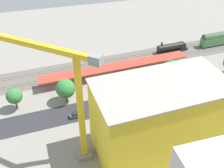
{
  "coord_description": "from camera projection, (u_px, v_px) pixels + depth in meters",
  "views": [
    {
      "loc": [
        26.43,
        68.48,
        56.83
      ],
      "look_at": [
        6.52,
        -0.42,
        5.52
      ],
      "focal_mm": 43.3,
      "sensor_mm": 36.0,
      "label": 1
    }
  ],
  "objects": [
    {
      "name": "ground_plane",
      "position": [
        131.0,
        95.0,
        92.54
      ],
      "size": [
        186.49,
        186.49,
        0.0
      ],
      "primitive_type": "plane",
      "color": "gray",
      "rests_on": "ground"
    },
    {
      "name": "rail_bed",
      "position": [
        113.0,
        64.0,
        109.05
      ],
      "size": [
        117.14,
        20.31,
        0.01
      ],
      "primitive_type": "cube",
      "rotation": [
        0.0,
        0.0,
        0.06
      ],
      "color": "#665E54",
      "rests_on": "ground"
    },
    {
      "name": "street_asphalt",
      "position": [
        133.0,
        99.0,
        90.48
      ],
      "size": [
        116.87,
        15.44,
        0.01
      ],
      "primitive_type": "cube",
      "rotation": [
        0.0,
        0.0,
        0.06
      ],
      "color": "#2D2D33",
      "rests_on": "ground"
    },
    {
      "name": "track_rails",
      "position": [
        113.0,
        64.0,
        108.95
      ],
      "size": [
        116.38,
        13.89,
        0.12
      ],
      "color": "#9E9EA8",
      "rests_on": "ground"
    },
    {
      "name": "platform_canopy_near",
      "position": [
        116.0,
        66.0,
        100.27
      ],
      "size": [
        57.46,
        8.26,
        4.05
      ],
      "color": "#C63D2D",
      "rests_on": "ground"
    },
    {
      "name": "locomotive",
      "position": [
        172.0,
        48.0,
        116.48
      ],
      "size": [
        14.11,
        3.63,
        5.23
      ],
      "color": "black",
      "rests_on": "ground"
    },
    {
      "name": "passenger_coach",
      "position": [
        219.0,
        38.0,
        120.83
      ],
      "size": [
        17.93,
        4.14,
        6.2
      ],
      "color": "black",
      "rests_on": "ground"
    },
    {
      "name": "parked_car_0",
      "position": [
        182.0,
        95.0,
        90.99
      ],
      "size": [
        4.36,
        2.21,
        1.79
      ],
      "color": "black",
      "rests_on": "ground"
    },
    {
      "name": "parked_car_1",
      "position": [
        163.0,
        99.0,
        89.54
      ],
      "size": [
        4.71,
        2.07,
        1.7
      ],
      "color": "black",
      "rests_on": "ground"
    },
    {
      "name": "parked_car_2",
      "position": [
        142.0,
        103.0,
        87.72
      ],
      "size": [
        4.07,
        1.92,
        1.75
      ],
      "color": "black",
      "rests_on": "ground"
    },
    {
      "name": "parked_car_3",
      "position": [
        120.0,
        107.0,
        86.05
      ],
      "size": [
        4.19,
        1.92,
        1.83
      ],
      "color": "black",
      "rests_on": "ground"
    },
    {
      "name": "parked_car_4",
      "position": [
        101.0,
        110.0,
        84.81
      ],
      "size": [
        4.69,
        2.23,
        1.57
      ],
      "color": "black",
      "rests_on": "ground"
    },
    {
      "name": "parked_car_5",
      "position": [
        76.0,
        115.0,
        83.12
      ],
      "size": [
        4.27,
        1.93,
        1.65
      ],
      "color": "black",
      "rests_on": "ground"
    },
    {
      "name": "construction_building",
      "position": [
        159.0,
        118.0,
        68.33
      ],
      "size": [
        32.96,
        18.28,
        20.03
      ],
      "primitive_type": "cube",
      "rotation": [
        0.0,
        0.0,
        0.06
      ],
      "color": "yellow",
      "rests_on": "ground"
    },
    {
      "name": "construction_roof_slab",
      "position": [
        163.0,
        86.0,
        62.39
      ],
      "size": [
        33.6,
        18.91,
        0.4
      ],
      "primitive_type": "cube",
      "rotation": [
        0.0,
        0.0,
        0.06
      ],
      "color": "#ADA89E",
      "rests_on": "construction_building"
    },
    {
      "name": "tower_crane",
      "position": [
        69.0,
        96.0,
        61.06
      ],
      "size": [
        22.96,
        20.21,
        31.38
      ],
      "color": "gray",
      "rests_on": "ground"
    },
    {
      "name": "box_truck_0",
      "position": [
        165.0,
        101.0,
        87.16
      ],
      "size": [
        9.2,
        2.43,
        3.64
      ],
      "color": "black",
      "rests_on": "ground"
    },
    {
      "name": "street_tree_0",
      "position": [
        201.0,
        67.0,
        97.44
      ],
      "size": [
        4.64,
        4.64,
        7.53
      ],
      "color": "brown",
      "rests_on": "ground"
    },
    {
      "name": "street_tree_1",
      "position": [
        65.0,
        89.0,
        86.66
      ],
      "size": [
        6.32,
        6.32,
        8.37
      ],
      "color": "brown",
      "rests_on": "ground"
    },
    {
      "name": "street_tree_2",
      "position": [
        171.0,
        68.0,
        94.78
      ],
      "size": [
        6.26,
        6.26,
        9.28
      ],
      "color": "brown",
      "rests_on": "ground"
    },
    {
      "name": "street_tree_3",
      "position": [
        14.0,
        96.0,
        83.55
      ],
      "size": [
        5.06,
        5.06,
        7.73
      ],
      "color": "brown",
      "rests_on": "ground"
    },
    {
      "name": "street_tree_4",
      "position": [
        177.0,
        68.0,
        95.81
      ],
      "size": [
        6.23,
        6.23,
        8.72
      ],
      "color": "brown",
      "rests_on": "ground"
    },
    {
      "name": "traffic_light",
      "position": [
        107.0,
        84.0,
        89.88
      ],
      "size": [
        0.5,
        0.36,
        7.06
      ],
      "color": "#333333",
      "rests_on": "ground"
    }
  ]
}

